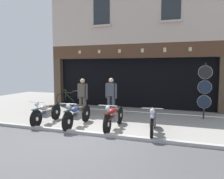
% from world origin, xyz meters
% --- Properties ---
extents(ground, '(21.15, 22.00, 0.18)m').
position_xyz_m(ground, '(0.00, -0.98, -0.04)').
color(ground, gray).
extents(shop_facade, '(9.45, 4.42, 6.83)m').
position_xyz_m(shop_facade, '(0.00, 6.98, 1.80)').
color(shop_facade, black).
rests_on(shop_facade, ground).
extents(motorcycle_left, '(0.62, 1.94, 0.91)m').
position_xyz_m(motorcycle_left, '(-2.17, 0.87, 0.42)').
color(motorcycle_left, black).
rests_on(motorcycle_left, ground).
extents(motorcycle_center_left, '(0.62, 2.10, 0.93)m').
position_xyz_m(motorcycle_center_left, '(-0.87, 0.88, 0.43)').
color(motorcycle_center_left, black).
rests_on(motorcycle_center_left, ground).
extents(motorcycle_center, '(0.62, 2.10, 0.92)m').
position_xyz_m(motorcycle_center, '(0.46, 1.01, 0.43)').
color(motorcycle_center, black).
rests_on(motorcycle_center, ground).
extents(motorcycle_center_right, '(0.62, 2.00, 0.93)m').
position_xyz_m(motorcycle_center_right, '(1.82, 0.93, 0.43)').
color(motorcycle_center_right, black).
rests_on(motorcycle_center_right, ground).
extents(salesman_left, '(0.55, 0.30, 1.62)m').
position_xyz_m(salesman_left, '(-1.58, 2.73, 0.89)').
color(salesman_left, '#47423D').
rests_on(salesman_left, ground).
extents(shopkeeper_center, '(0.55, 0.29, 1.66)m').
position_xyz_m(shopkeeper_center, '(-0.27, 2.81, 0.92)').
color(shopkeeper_center, '#3D424C').
rests_on(shopkeeper_center, ground).
extents(tyre_sign_pole, '(0.55, 0.06, 2.29)m').
position_xyz_m(tyre_sign_pole, '(3.45, 3.63, 1.29)').
color(tyre_sign_pole, '#232328').
rests_on(tyre_sign_pole, ground).
extents(advert_board_near, '(0.64, 0.03, 1.11)m').
position_xyz_m(advert_board_near, '(-1.40, 5.40, 1.62)').
color(advert_board_near, beige).
extents(leaning_bicycle, '(1.74, 0.57, 0.95)m').
position_xyz_m(leaning_bicycle, '(-3.23, 4.29, 0.38)').
color(leaning_bicycle, black).
rests_on(leaning_bicycle, ground).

